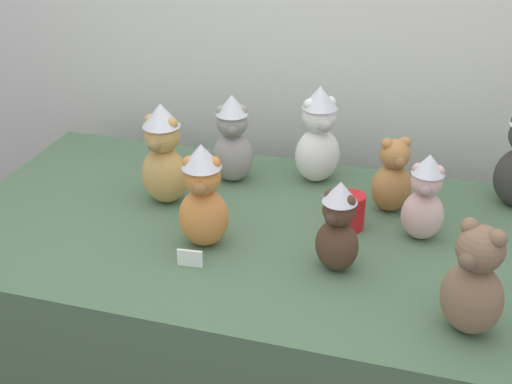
{
  "coord_description": "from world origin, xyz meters",
  "views": [
    {
      "loc": [
        0.48,
        -1.4,
        1.85
      ],
      "look_at": [
        0.0,
        0.25,
        0.91
      ],
      "focal_mm": 47.41,
      "sensor_mm": 36.0,
      "label": 1
    }
  ],
  "objects": [
    {
      "name": "display_table",
      "position": [
        0.0,
        0.25,
        0.4
      ],
      "size": [
        1.81,
        0.97,
        0.79
      ],
      "primitive_type": "cube",
      "color": "#4C6B4C",
      "rests_on": "ground_plane"
    },
    {
      "name": "teddy_bear_blush",
      "position": [
        0.47,
        0.33,
        0.92
      ],
      "size": [
        0.12,
        0.11,
        0.27
      ],
      "rotation": [
        0.0,
        0.0,
        -0.02
      ],
      "color": "beige",
      "rests_on": "display_table"
    },
    {
      "name": "teddy_bear_cocoa",
      "position": [
        0.26,
        0.11,
        0.92
      ],
      "size": [
        0.15,
        0.13,
        0.26
      ],
      "rotation": [
        0.0,
        0.0,
        -0.34
      ],
      "color": "#4C3323",
      "rests_on": "display_table"
    },
    {
      "name": "teddy_bear_honey",
      "position": [
        -0.32,
        0.33,
        0.95
      ],
      "size": [
        0.16,
        0.14,
        0.33
      ],
      "rotation": [
        0.0,
        0.0,
        -0.11
      ],
      "color": "tan",
      "rests_on": "display_table"
    },
    {
      "name": "teddy_bear_ginger",
      "position": [
        -0.12,
        0.12,
        0.94
      ],
      "size": [
        0.16,
        0.15,
        0.31
      ],
      "rotation": [
        0.0,
        0.0,
        0.21
      ],
      "color": "#D17F3D",
      "rests_on": "display_table"
    },
    {
      "name": "name_card_front_left",
      "position": [
        -0.12,
        0.01,
        0.82
      ],
      "size": [
        0.07,
        0.01,
        0.05
      ],
      "primitive_type": "cube",
      "rotation": [
        0.0,
        0.0,
        0.09
      ],
      "color": "white",
      "rests_on": "display_table"
    },
    {
      "name": "party_cup_red",
      "position": [
        0.27,
        0.33,
        0.85
      ],
      "size": [
        0.08,
        0.08,
        0.11
      ],
      "primitive_type": "cylinder",
      "color": "red",
      "rests_on": "display_table"
    },
    {
      "name": "teddy_bear_ash",
      "position": [
        -0.16,
        0.53,
        0.94
      ],
      "size": [
        0.17,
        0.15,
        0.3
      ],
      "rotation": [
        0.0,
        0.0,
        0.31
      ],
      "color": "gray",
      "rests_on": "display_table"
    },
    {
      "name": "teddy_bear_snow",
      "position": [
        0.11,
        0.6,
        0.95
      ],
      "size": [
        0.2,
        0.19,
        0.33
      ],
      "rotation": [
        0.0,
        0.0,
        0.6
      ],
      "color": "white",
      "rests_on": "display_table"
    },
    {
      "name": "wall_back",
      "position": [
        0.0,
        0.99,
        1.3
      ],
      "size": [
        7.0,
        0.08,
        2.6
      ],
      "primitive_type": "cube",
      "color": "silver",
      "rests_on": "ground_plane"
    },
    {
      "name": "teddy_bear_mocha",
      "position": [
        0.61,
        -0.06,
        0.93
      ],
      "size": [
        0.19,
        0.18,
        0.29
      ],
      "rotation": [
        0.0,
        0.0,
        -0.54
      ],
      "color": "#7F6047",
      "rests_on": "display_table"
    },
    {
      "name": "teddy_bear_caramel",
      "position": [
        0.37,
        0.47,
        0.9
      ],
      "size": [
        0.16,
        0.15,
        0.24
      ],
      "rotation": [
        0.0,
        0.0,
        0.49
      ],
      "color": "#B27A42",
      "rests_on": "display_table"
    }
  ]
}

